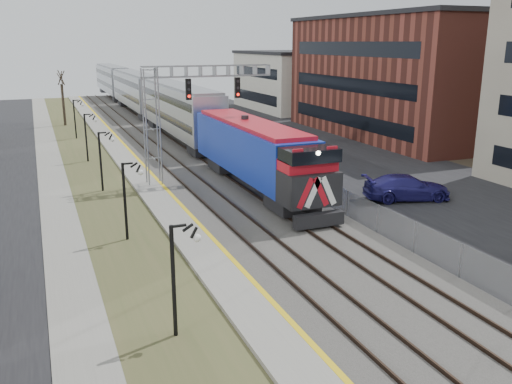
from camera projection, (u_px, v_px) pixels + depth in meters
sidewalk at (51, 172)px, 41.41m from camera, size 2.00×120.00×0.08m
grass_median at (92, 169)px, 42.50m from camera, size 4.00×120.00×0.06m
platform at (130, 165)px, 43.56m from camera, size 2.00×120.00×0.24m
ballast_bed at (191, 160)px, 45.38m from camera, size 8.00×120.00×0.20m
parking_lot at (317, 151)px, 49.76m from camera, size 16.00×120.00×0.04m
platform_edge at (141, 162)px, 43.85m from camera, size 0.24×120.00×0.01m
track_near at (167, 160)px, 44.61m from camera, size 1.58×120.00×0.15m
track_far at (208, 157)px, 45.88m from camera, size 1.58×120.00×0.15m
train at (148, 98)px, 67.33m from camera, size 3.00×85.85×5.33m
signal_gantry at (176, 104)px, 36.65m from camera, size 9.00×1.07×8.15m
lampposts at (124, 201)px, 27.05m from camera, size 0.14×62.14×4.00m
fence at (237, 148)px, 46.72m from camera, size 0.04×120.00×1.60m
buildings_east at (474, 80)px, 49.75m from camera, size 16.00×76.00×15.00m
car_lot_d at (407, 188)px, 34.09m from camera, size 5.82×3.57×1.58m
car_lot_e at (298, 152)px, 45.47m from camera, size 4.62×2.07×1.54m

